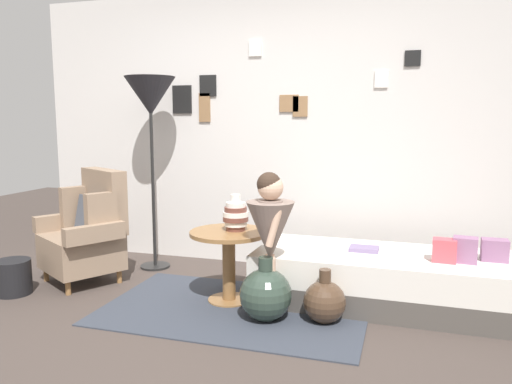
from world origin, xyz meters
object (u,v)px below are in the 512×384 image
object	(u,v)px
daybed	(382,279)
side_table	(229,251)
armchair	(88,231)
demijohn_near	(266,294)
book_on_daybed	(364,249)
magazine_basket	(13,277)
floor_lamp	(150,101)
vase_striped	(236,215)
demijohn_far	(325,301)
person_child	(270,227)

from	to	relation	value
daybed	side_table	world-z (taller)	side_table
armchair	daybed	distance (m)	2.50
armchair	demijohn_near	bearing A→B (deg)	-13.18
book_on_daybed	magazine_basket	world-z (taller)	book_on_daybed
armchair	floor_lamp	distance (m)	1.29
vase_striped	magazine_basket	size ratio (longest dim) A/B	1.00
daybed	book_on_daybed	world-z (taller)	book_on_daybed
side_table	book_on_daybed	world-z (taller)	side_table
side_table	magazine_basket	distance (m)	1.78
book_on_daybed	magazine_basket	size ratio (longest dim) A/B	0.79
side_table	demijohn_far	size ratio (longest dim) A/B	1.57
daybed	demijohn_near	world-z (taller)	demijohn_near
armchair	floor_lamp	world-z (taller)	floor_lamp
armchair	daybed	size ratio (longest dim) A/B	0.51
daybed	side_table	xyz separation A→B (m)	(-1.13, -0.28, 0.20)
book_on_daybed	vase_striped	bearing A→B (deg)	-163.82
person_child	demijohn_far	distance (m)	0.64
person_child	vase_striped	bearing A→B (deg)	144.47
person_child	magazine_basket	size ratio (longest dim) A/B	3.72
demijohn_near	demijohn_far	size ratio (longest dim) A/B	1.19
magazine_basket	side_table	bearing A→B (deg)	11.51
daybed	book_on_daybed	distance (m)	0.26
daybed	vase_striped	distance (m)	1.21
armchair	daybed	xyz separation A→B (m)	(2.48, 0.15, -0.24)
person_child	demijohn_far	size ratio (longest dim) A/B	2.73
armchair	vase_striped	distance (m)	1.41
demijohn_far	magazine_basket	xyz separation A→B (m)	(-2.50, -0.16, -0.01)
vase_striped	floor_lamp	distance (m)	1.50
armchair	person_child	size ratio (longest dim) A/B	0.93
side_table	floor_lamp	world-z (taller)	floor_lamp
daybed	floor_lamp	bearing A→B (deg)	170.09
floor_lamp	demijohn_near	xyz separation A→B (m)	(1.36, -0.92, -1.38)
demijohn_near	demijohn_far	bearing A→B (deg)	10.93
vase_striped	book_on_daybed	world-z (taller)	vase_striped
demijohn_near	magazine_basket	distance (m)	2.10
book_on_daybed	daybed	bearing A→B (deg)	-14.19
demijohn_near	magazine_basket	xyz separation A→B (m)	(-2.10, -0.08, -0.05)
side_table	demijohn_near	world-z (taller)	side_table
book_on_daybed	demijohn_far	xyz separation A→B (m)	(-0.22, -0.51, -0.26)
vase_striped	magazine_basket	xyz separation A→B (m)	(-1.77, -0.39, -0.53)
book_on_daybed	demijohn_far	distance (m)	0.61
daybed	demijohn_near	distance (m)	0.94
vase_striped	demijohn_far	bearing A→B (deg)	-17.82
side_table	demijohn_near	xyz separation A→B (m)	(0.37, -0.27, -0.21)
side_table	floor_lamp	distance (m)	1.66
side_table	book_on_daybed	size ratio (longest dim) A/B	2.71
demijohn_far	person_child	bearing A→B (deg)	-178.65
demijohn_near	daybed	bearing A→B (deg)	35.97
demijohn_near	floor_lamp	bearing A→B (deg)	145.91
daybed	demijohn_near	xyz separation A→B (m)	(-0.76, -0.55, -0.01)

